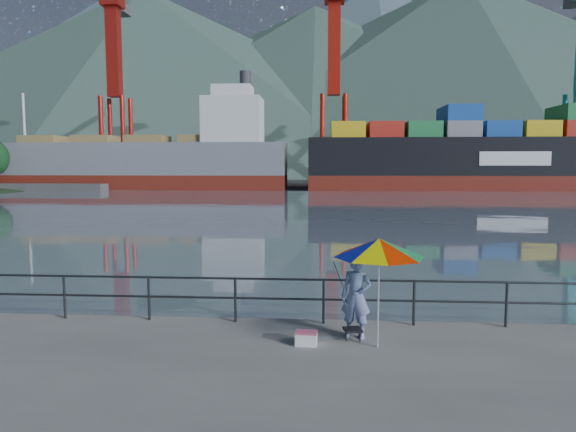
{
  "coord_description": "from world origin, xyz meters",
  "views": [
    {
      "loc": [
        2.94,
        -9.58,
        3.55
      ],
      "look_at": [
        1.92,
        6.0,
        2.0
      ],
      "focal_mm": 32.0,
      "sensor_mm": 36.0,
      "label": 1
    }
  ],
  "objects_px": {
    "beach_umbrella": "(379,248)",
    "container_ship": "(514,150)",
    "bulk_carrier": "(154,161)",
    "cooler_bag": "(306,339)",
    "fisherman": "(356,297)"
  },
  "relations": [
    {
      "from": "beach_umbrella",
      "to": "container_ship",
      "type": "xyz_separation_m",
      "value": [
        28.12,
        70.73,
        3.87
      ]
    },
    {
      "from": "bulk_carrier",
      "to": "container_ship",
      "type": "height_order",
      "value": "container_ship"
    },
    {
      "from": "cooler_bag",
      "to": "bulk_carrier",
      "type": "relative_size",
      "value": 0.01
    },
    {
      "from": "beach_umbrella",
      "to": "bulk_carrier",
      "type": "xyz_separation_m",
      "value": [
        -27.66,
        70.56,
        2.25
      ]
    },
    {
      "from": "fisherman",
      "to": "bulk_carrier",
      "type": "distance_m",
      "value": 75.21
    },
    {
      "from": "beach_umbrella",
      "to": "cooler_bag",
      "type": "distance_m",
      "value": 2.32
    },
    {
      "from": "beach_umbrella",
      "to": "bulk_carrier",
      "type": "distance_m",
      "value": 75.83
    },
    {
      "from": "bulk_carrier",
      "to": "beach_umbrella",
      "type": "bearing_deg",
      "value": -68.59
    },
    {
      "from": "fisherman",
      "to": "container_ship",
      "type": "height_order",
      "value": "container_ship"
    },
    {
      "from": "bulk_carrier",
      "to": "cooler_bag",
      "type": "bearing_deg",
      "value": -69.57
    },
    {
      "from": "container_ship",
      "to": "beach_umbrella",
      "type": "bearing_deg",
      "value": -111.68
    },
    {
      "from": "beach_umbrella",
      "to": "container_ship",
      "type": "height_order",
      "value": "container_ship"
    },
    {
      "from": "beach_umbrella",
      "to": "bulk_carrier",
      "type": "relative_size",
      "value": 0.05
    },
    {
      "from": "cooler_bag",
      "to": "bulk_carrier",
      "type": "xyz_separation_m",
      "value": [
        -26.27,
        70.53,
        4.1
      ]
    },
    {
      "from": "fisherman",
      "to": "cooler_bag",
      "type": "distance_m",
      "value": 1.35
    }
  ]
}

